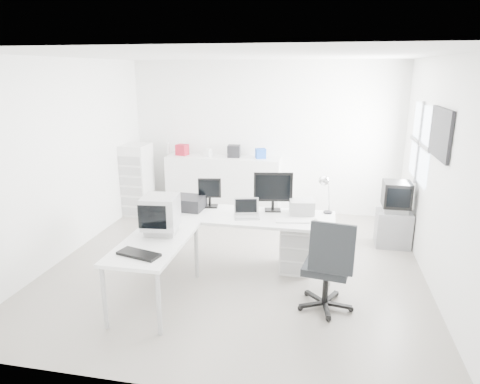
% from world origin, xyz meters
% --- Properties ---
extents(floor, '(5.00, 5.00, 0.01)m').
position_xyz_m(floor, '(0.00, 0.00, 0.00)').
color(floor, '#B3ACA0').
rests_on(floor, ground).
extents(ceiling, '(5.00, 5.00, 0.01)m').
position_xyz_m(ceiling, '(0.00, 0.00, 2.80)').
color(ceiling, white).
rests_on(ceiling, back_wall).
extents(back_wall, '(5.00, 0.02, 2.80)m').
position_xyz_m(back_wall, '(0.00, 2.50, 1.40)').
color(back_wall, white).
rests_on(back_wall, floor).
extents(left_wall, '(0.02, 5.00, 2.80)m').
position_xyz_m(left_wall, '(-2.50, 0.00, 1.40)').
color(left_wall, white).
rests_on(left_wall, floor).
extents(right_wall, '(0.02, 5.00, 2.80)m').
position_xyz_m(right_wall, '(2.50, 0.00, 1.40)').
color(right_wall, white).
rests_on(right_wall, floor).
extents(window, '(0.02, 1.20, 1.10)m').
position_xyz_m(window, '(2.48, 1.20, 1.60)').
color(window, white).
rests_on(window, right_wall).
extents(wall_picture, '(0.04, 0.90, 0.60)m').
position_xyz_m(wall_picture, '(2.47, 0.10, 1.90)').
color(wall_picture, black).
rests_on(wall_picture, right_wall).
extents(main_desk, '(2.40, 0.80, 0.75)m').
position_xyz_m(main_desk, '(0.11, -0.03, 0.38)').
color(main_desk, white).
rests_on(main_desk, floor).
extents(side_desk, '(0.70, 1.40, 0.75)m').
position_xyz_m(side_desk, '(-0.74, -1.13, 0.38)').
color(side_desk, white).
rests_on(side_desk, floor).
extents(drawer_pedestal, '(0.40, 0.50, 0.60)m').
position_xyz_m(drawer_pedestal, '(0.81, 0.02, 0.30)').
color(drawer_pedestal, white).
rests_on(drawer_pedestal, floor).
extents(inkjet_printer, '(0.52, 0.42, 0.18)m').
position_xyz_m(inkjet_printer, '(-0.74, 0.07, 0.84)').
color(inkjet_printer, black).
rests_on(inkjet_printer, main_desk).
extents(lcd_monitor_small, '(0.35, 0.23, 0.41)m').
position_xyz_m(lcd_monitor_small, '(-0.44, 0.22, 0.95)').
color(lcd_monitor_small, black).
rests_on(lcd_monitor_small, main_desk).
extents(lcd_monitor_large, '(0.56, 0.30, 0.55)m').
position_xyz_m(lcd_monitor_large, '(0.46, 0.22, 1.03)').
color(lcd_monitor_large, black).
rests_on(lcd_monitor_large, main_desk).
extents(laptop, '(0.42, 0.43, 0.23)m').
position_xyz_m(laptop, '(0.16, -0.13, 0.86)').
color(laptop, '#B7B7BA').
rests_on(laptop, main_desk).
extents(white_keyboard, '(0.44, 0.20, 0.02)m').
position_xyz_m(white_keyboard, '(0.76, -0.18, 0.76)').
color(white_keyboard, white).
rests_on(white_keyboard, main_desk).
extents(white_mouse, '(0.06, 0.06, 0.06)m').
position_xyz_m(white_mouse, '(1.06, -0.13, 0.78)').
color(white_mouse, white).
rests_on(white_mouse, main_desk).
extents(laser_printer, '(0.36, 0.33, 0.19)m').
position_xyz_m(laser_printer, '(0.86, 0.19, 0.84)').
color(laser_printer, '#A3A3A3').
rests_on(laser_printer, main_desk).
extents(desk_lamp, '(0.18, 0.18, 0.43)m').
position_xyz_m(desk_lamp, '(1.21, 0.27, 0.96)').
color(desk_lamp, silver).
rests_on(desk_lamp, main_desk).
extents(crt_monitor, '(0.47, 0.47, 0.50)m').
position_xyz_m(crt_monitor, '(-0.74, -0.88, 1.00)').
color(crt_monitor, '#B7B7BA').
rests_on(crt_monitor, side_desk).
extents(black_keyboard, '(0.49, 0.30, 0.03)m').
position_xyz_m(black_keyboard, '(-0.74, -1.53, 0.77)').
color(black_keyboard, black).
rests_on(black_keyboard, side_desk).
extents(office_chair, '(0.74, 0.74, 1.11)m').
position_xyz_m(office_chair, '(1.21, -0.90, 0.56)').
color(office_chair, '#232528').
rests_on(office_chair, floor).
extents(tv_cabinet, '(0.51, 0.42, 0.56)m').
position_xyz_m(tv_cabinet, '(2.22, 1.13, 0.28)').
color(tv_cabinet, gray).
rests_on(tv_cabinet, floor).
extents(crt_tv, '(0.50, 0.48, 0.45)m').
position_xyz_m(crt_tv, '(2.22, 1.13, 0.78)').
color(crt_tv, black).
rests_on(crt_tv, tv_cabinet).
extents(sideboard, '(2.14, 0.53, 1.07)m').
position_xyz_m(sideboard, '(-0.73, 2.24, 0.53)').
color(sideboard, white).
rests_on(sideboard, floor).
extents(clutter_box_a, '(0.24, 0.22, 0.20)m').
position_xyz_m(clutter_box_a, '(-1.53, 2.24, 1.17)').
color(clutter_box_a, '#A8182B').
rests_on(clutter_box_a, sideboard).
extents(clutter_box_b, '(0.17, 0.16, 0.14)m').
position_xyz_m(clutter_box_b, '(-1.03, 2.24, 1.14)').
color(clutter_box_b, white).
rests_on(clutter_box_b, sideboard).
extents(clutter_box_c, '(0.24, 0.22, 0.22)m').
position_xyz_m(clutter_box_c, '(-0.53, 2.24, 1.18)').
color(clutter_box_c, black).
rests_on(clutter_box_c, sideboard).
extents(clutter_box_d, '(0.22, 0.21, 0.18)m').
position_xyz_m(clutter_box_d, '(-0.03, 2.24, 1.16)').
color(clutter_box_d, '#194BB2').
rests_on(clutter_box_d, sideboard).
extents(clutter_bottle, '(0.07, 0.07, 0.22)m').
position_xyz_m(clutter_bottle, '(-1.83, 2.28, 1.18)').
color(clutter_bottle, white).
rests_on(clutter_bottle, sideboard).
extents(filing_cabinet, '(0.46, 0.55, 1.32)m').
position_xyz_m(filing_cabinet, '(-2.28, 1.82, 0.66)').
color(filing_cabinet, white).
rests_on(filing_cabinet, floor).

